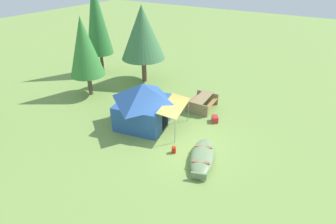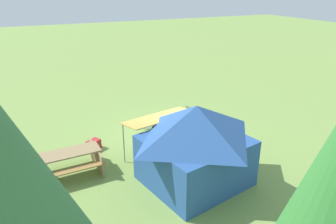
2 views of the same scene
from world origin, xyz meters
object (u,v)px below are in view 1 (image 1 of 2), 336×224
(cooler_box, at_px, (215,119))
(fuel_can, at_px, (174,150))
(beached_rowboat, at_px, (202,157))
(canvas_cabin_tent, at_px, (143,104))
(pine_tree_side, at_px, (142,33))
(picnic_table, at_px, (202,101))
(pine_tree_far_center, at_px, (84,47))
(pine_tree_back_left, at_px, (96,18))

(cooler_box, bearing_deg, fuel_can, 171.70)
(beached_rowboat, relative_size, canvas_cabin_tent, 0.74)
(canvas_cabin_tent, bearing_deg, pine_tree_side, 36.02)
(beached_rowboat, distance_m, canvas_cabin_tent, 4.40)
(beached_rowboat, relative_size, picnic_table, 1.49)
(pine_tree_far_center, bearing_deg, cooler_box, -82.62)
(canvas_cabin_tent, height_order, fuel_can, canvas_cabin_tent)
(canvas_cabin_tent, bearing_deg, pine_tree_back_left, 58.58)
(pine_tree_far_center, bearing_deg, beached_rowboat, -104.04)
(fuel_can, xyz_separation_m, pine_tree_side, (6.25, 6.26, 3.42))
(cooler_box, relative_size, pine_tree_far_center, 0.09)
(beached_rowboat, xyz_separation_m, cooler_box, (3.45, 0.86, -0.04))
(beached_rowboat, relative_size, fuel_can, 9.59)
(picnic_table, distance_m, cooler_box, 1.70)
(cooler_box, distance_m, fuel_can, 3.65)
(cooler_box, height_order, pine_tree_far_center, pine_tree_far_center)
(cooler_box, bearing_deg, pine_tree_far_center, 97.38)
(pine_tree_back_left, distance_m, pine_tree_side, 3.95)
(picnic_table, bearing_deg, beached_rowboat, -154.37)
(picnic_table, distance_m, fuel_can, 4.74)
(beached_rowboat, bearing_deg, fuel_can, 96.83)
(canvas_cabin_tent, xyz_separation_m, fuel_can, (-1.37, -2.72, -1.09))
(beached_rowboat, height_order, picnic_table, picnic_table)
(pine_tree_back_left, bearing_deg, picnic_table, -97.55)
(beached_rowboat, bearing_deg, pine_tree_far_center, 75.96)
(pine_tree_back_left, xyz_separation_m, pine_tree_side, (0.34, -3.89, -0.64))
(canvas_cabin_tent, distance_m, cooler_box, 4.09)
(picnic_table, height_order, pine_tree_side, pine_tree_side)
(canvas_cabin_tent, bearing_deg, fuel_can, -116.77)
(fuel_can, bearing_deg, canvas_cabin_tent, 63.23)
(fuel_can, distance_m, pine_tree_side, 9.48)
(canvas_cabin_tent, distance_m, fuel_can, 3.23)
(pine_tree_side, bearing_deg, pine_tree_back_left, 94.95)
(picnic_table, bearing_deg, pine_tree_far_center, 106.63)
(canvas_cabin_tent, relative_size, pine_tree_far_center, 0.80)
(pine_tree_back_left, bearing_deg, canvas_cabin_tent, -121.42)
(beached_rowboat, relative_size, pine_tree_back_left, 0.43)
(fuel_can, height_order, pine_tree_side, pine_tree_side)
(pine_tree_back_left, bearing_deg, fuel_can, -120.21)
(canvas_cabin_tent, bearing_deg, picnic_table, -30.51)
(pine_tree_side, bearing_deg, picnic_table, -106.05)
(pine_tree_back_left, distance_m, pine_tree_far_center, 4.14)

